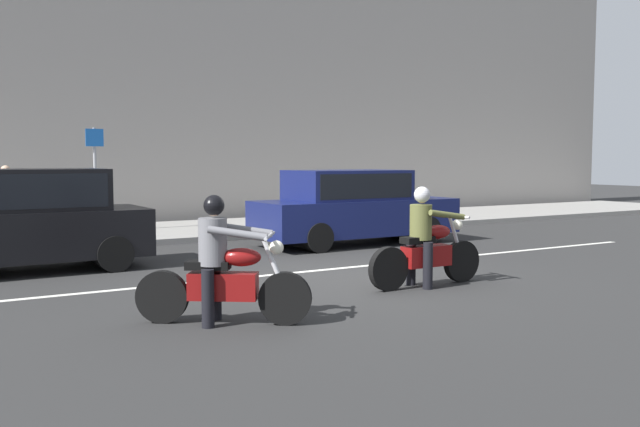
{
  "coord_description": "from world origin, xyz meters",
  "views": [
    {
      "loc": [
        -6.31,
        -9.42,
        1.96
      ],
      "look_at": [
        -0.84,
        -0.33,
        1.13
      ],
      "focal_mm": 38.54,
      "sensor_mm": 36.0,
      "label": 1
    }
  ],
  "objects_px": {
    "motorcycle_with_rider_olive": "(426,245)",
    "motorcycle_with_rider_gray": "(222,271)",
    "street_sign_post": "(95,169)",
    "parked_sedan_navy": "(352,206)",
    "parked_hatchback_black": "(35,219)",
    "pedestrian_bystander": "(6,195)"
  },
  "relations": [
    {
      "from": "motorcycle_with_rider_olive",
      "to": "motorcycle_with_rider_gray",
      "type": "xyz_separation_m",
      "value": [
        -3.66,
        -0.65,
        -0.0
      ]
    },
    {
      "from": "motorcycle_with_rider_olive",
      "to": "street_sign_post",
      "type": "distance_m",
      "value": 10.03
    },
    {
      "from": "parked_sedan_navy",
      "to": "parked_hatchback_black",
      "type": "distance_m",
      "value": 6.88
    },
    {
      "from": "parked_hatchback_black",
      "to": "motorcycle_with_rider_gray",
      "type": "bearing_deg",
      "value": -76.28
    },
    {
      "from": "motorcycle_with_rider_olive",
      "to": "motorcycle_with_rider_gray",
      "type": "relative_size",
      "value": 1.18
    },
    {
      "from": "parked_sedan_navy",
      "to": "parked_hatchback_black",
      "type": "height_order",
      "value": "parked_hatchback_black"
    },
    {
      "from": "motorcycle_with_rider_olive",
      "to": "parked_hatchback_black",
      "type": "bearing_deg",
      "value": 136.91
    },
    {
      "from": "motorcycle_with_rider_gray",
      "to": "street_sign_post",
      "type": "bearing_deg",
      "value": 85.02
    },
    {
      "from": "motorcycle_with_rider_olive",
      "to": "parked_hatchback_black",
      "type": "height_order",
      "value": "parked_hatchback_black"
    },
    {
      "from": "motorcycle_with_rider_olive",
      "to": "street_sign_post",
      "type": "xyz_separation_m",
      "value": [
        -2.77,
        9.58,
        1.08
      ]
    },
    {
      "from": "motorcycle_with_rider_gray",
      "to": "parked_hatchback_black",
      "type": "distance_m",
      "value": 5.44
    },
    {
      "from": "motorcycle_with_rider_olive",
      "to": "parked_sedan_navy",
      "type": "bearing_deg",
      "value": 68.65
    },
    {
      "from": "motorcycle_with_rider_gray",
      "to": "parked_sedan_navy",
      "type": "bearing_deg",
      "value": 44.96
    },
    {
      "from": "motorcycle_with_rider_gray",
      "to": "pedestrian_bystander",
      "type": "height_order",
      "value": "pedestrian_bystander"
    },
    {
      "from": "motorcycle_with_rider_gray",
      "to": "pedestrian_bystander",
      "type": "relative_size",
      "value": 1.07
    },
    {
      "from": "motorcycle_with_rider_gray",
      "to": "parked_sedan_navy",
      "type": "distance_m",
      "value": 7.9
    },
    {
      "from": "motorcycle_with_rider_olive",
      "to": "parked_sedan_navy",
      "type": "height_order",
      "value": "parked_sedan_navy"
    },
    {
      "from": "motorcycle_with_rider_gray",
      "to": "motorcycle_with_rider_olive",
      "type": "bearing_deg",
      "value": 10.01
    },
    {
      "from": "motorcycle_with_rider_olive",
      "to": "street_sign_post",
      "type": "relative_size",
      "value": 0.81
    },
    {
      "from": "parked_hatchback_black",
      "to": "street_sign_post",
      "type": "bearing_deg",
      "value": 66.23
    },
    {
      "from": "street_sign_post",
      "to": "motorcycle_with_rider_gray",
      "type": "bearing_deg",
      "value": -94.98
    },
    {
      "from": "parked_sedan_navy",
      "to": "motorcycle_with_rider_gray",
      "type": "bearing_deg",
      "value": -135.04
    }
  ]
}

